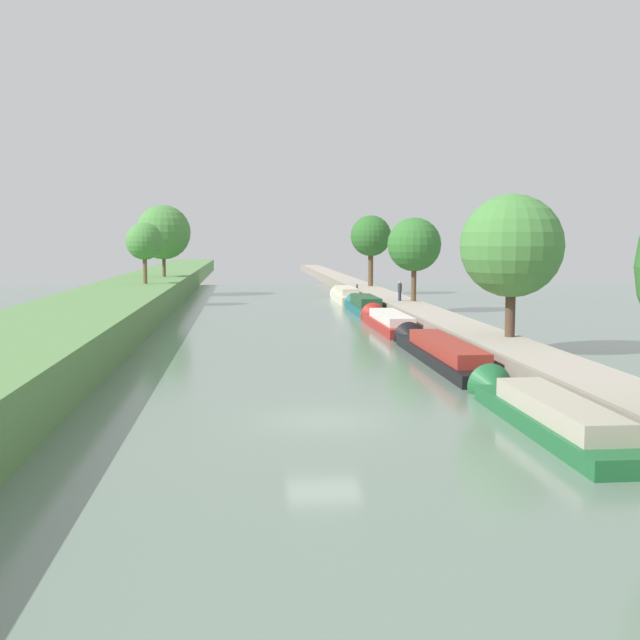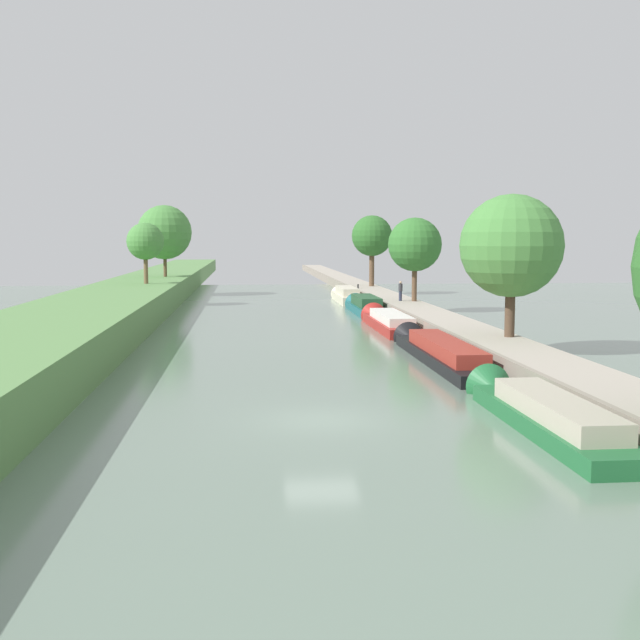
# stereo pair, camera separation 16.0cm
# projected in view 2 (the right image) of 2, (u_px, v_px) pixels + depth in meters

# --- Properties ---
(ground_plane) EXTENTS (160.00, 160.00, 0.00)m
(ground_plane) POSITION_uv_depth(u_px,v_px,m) (321.00, 420.00, 26.42)
(ground_plane) COLOR slate
(right_towpath) EXTENTS (3.29, 260.00, 0.99)m
(right_towpath) POSITION_uv_depth(u_px,v_px,m) (615.00, 400.00, 27.32)
(right_towpath) COLOR #A89E8E
(right_towpath) RESTS_ON ground_plane
(stone_quay) EXTENTS (0.25, 260.00, 1.04)m
(stone_quay) POSITION_uv_depth(u_px,v_px,m) (567.00, 401.00, 27.16)
(stone_quay) COLOR gray
(stone_quay) RESTS_ON ground_plane
(narrowboat_green) EXTENTS (1.93, 11.52, 1.84)m
(narrowboat_green) POSITION_uv_depth(u_px,v_px,m) (540.00, 412.00, 25.59)
(narrowboat_green) COLOR #1E6033
(narrowboat_green) RESTS_ON ground_plane
(narrowboat_black) EXTENTS (1.94, 15.06, 1.86)m
(narrowboat_black) POSITION_uv_depth(u_px,v_px,m) (438.00, 351.00, 39.44)
(narrowboat_black) COLOR black
(narrowboat_black) RESTS_ON ground_plane
(narrowboat_red) EXTENTS (2.06, 12.52, 1.96)m
(narrowboat_red) POSITION_uv_depth(u_px,v_px,m) (387.00, 321.00, 53.85)
(narrowboat_red) COLOR maroon
(narrowboat_red) RESTS_ON ground_plane
(narrowboat_teal) EXTENTS (2.03, 10.53, 2.10)m
(narrowboat_teal) POSITION_uv_depth(u_px,v_px,m) (364.00, 305.00, 65.55)
(narrowboat_teal) COLOR #195B60
(narrowboat_teal) RESTS_ON ground_plane
(narrowboat_cream) EXTENTS (1.89, 10.82, 2.01)m
(narrowboat_cream) POSITION_uv_depth(u_px,v_px,m) (346.00, 295.00, 76.65)
(narrowboat_cream) COLOR beige
(narrowboat_cream) RESTS_ON ground_plane
(tree_rightbank_midnear) EXTENTS (5.40, 5.40, 7.49)m
(tree_rightbank_midnear) POSITION_uv_depth(u_px,v_px,m) (512.00, 246.00, 40.65)
(tree_rightbank_midnear) COLOR #4C3828
(tree_rightbank_midnear) RESTS_ON right_towpath
(tree_rightbank_midfar) EXTENTS (4.44, 4.44, 6.92)m
(tree_rightbank_midfar) POSITION_uv_depth(u_px,v_px,m) (415.00, 245.00, 64.30)
(tree_rightbank_midfar) COLOR brown
(tree_rightbank_midfar) RESTS_ON right_towpath
(tree_rightbank_far) EXTENTS (4.45, 4.45, 7.74)m
(tree_rightbank_far) POSITION_uv_depth(u_px,v_px,m) (372.00, 236.00, 85.07)
(tree_rightbank_far) COLOR brown
(tree_rightbank_far) RESTS_ON right_towpath
(tree_leftbank_downstream) EXTENTS (5.78, 5.78, 7.63)m
(tree_leftbank_downstream) POSITION_uv_depth(u_px,v_px,m) (164.00, 232.00, 82.92)
(tree_leftbank_downstream) COLOR brown
(tree_leftbank_downstream) RESTS_ON left_grassy_bank
(tree_leftbank_upstream) EXTENTS (3.34, 3.34, 5.49)m
(tree_leftbank_upstream) POSITION_uv_depth(u_px,v_px,m) (145.00, 242.00, 69.91)
(tree_leftbank_upstream) COLOR brown
(tree_leftbank_upstream) RESTS_ON left_grassy_bank
(person_walking) EXTENTS (0.34, 0.34, 1.66)m
(person_walking) POSITION_uv_depth(u_px,v_px,m) (400.00, 290.00, 65.05)
(person_walking) COLOR #282D42
(person_walking) RESTS_ON right_towpath
(mooring_bollard_far) EXTENTS (0.16, 0.16, 0.45)m
(mooring_bollard_far) POSITION_uv_depth(u_px,v_px,m) (358.00, 286.00, 81.27)
(mooring_bollard_far) COLOR black
(mooring_bollard_far) RESTS_ON right_towpath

